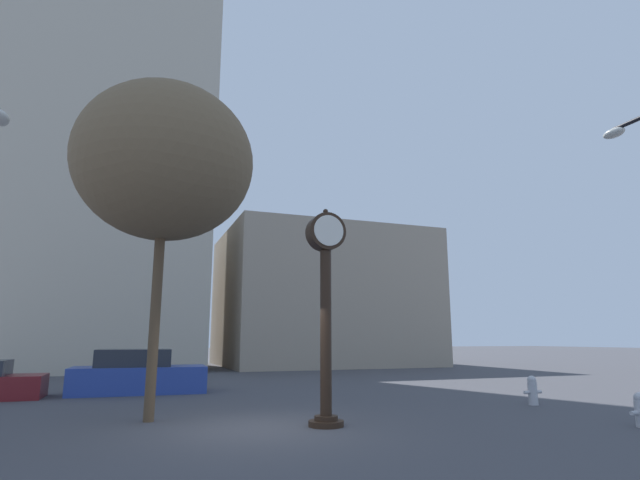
% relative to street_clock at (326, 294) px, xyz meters
% --- Properties ---
extents(ground_plane, '(200.00, 200.00, 0.00)m').
position_rel_street_clock_xyz_m(ground_plane, '(-1.42, 0.29, -2.80)').
color(ground_plane, '#424247').
extents(building_tall_tower, '(13.06, 12.00, 34.92)m').
position_rel_street_clock_xyz_m(building_tall_tower, '(-6.53, 24.29, 14.66)').
color(building_tall_tower, '#BCB29E').
rests_on(building_tall_tower, ground_plane).
extents(building_storefront_row, '(14.20, 12.00, 9.41)m').
position_rel_street_clock_xyz_m(building_storefront_row, '(8.89, 24.29, 1.90)').
color(building_storefront_row, gray).
rests_on(building_storefront_row, ground_plane).
extents(street_clock, '(0.86, 0.76, 4.77)m').
position_rel_street_clock_xyz_m(street_clock, '(0.00, 0.00, 0.00)').
color(street_clock, black).
rests_on(street_clock, ground_plane).
extents(car_blue, '(4.48, 1.98, 1.48)m').
position_rel_street_clock_xyz_m(car_blue, '(-3.73, 8.40, -2.18)').
color(car_blue, '#28429E').
rests_on(car_blue, ground_plane).
extents(fire_hydrant_near, '(0.59, 0.25, 0.80)m').
position_rel_street_clock_xyz_m(fire_hydrant_near, '(6.73, 1.24, -2.39)').
color(fire_hydrant_near, '#B7B7BC').
rests_on(fire_hydrant_near, ground_plane).
extents(bare_tree, '(4.35, 4.35, 8.09)m').
position_rel_street_clock_xyz_m(bare_tree, '(-3.53, 1.95, 3.32)').
color(bare_tree, brown).
rests_on(bare_tree, ground_plane).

